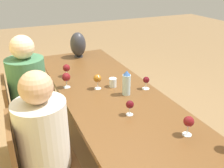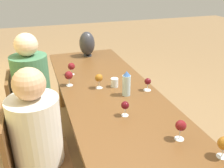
# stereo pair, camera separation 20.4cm
# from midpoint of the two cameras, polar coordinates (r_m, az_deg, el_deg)

# --- Properties ---
(ground_plane) EXTENTS (14.00, 14.00, 0.00)m
(ground_plane) POSITION_cam_midpoint_polar(r_m,az_deg,el_deg) (2.73, -3.10, -15.50)
(ground_plane) COLOR olive
(dining_table) EXTENTS (2.49, 0.85, 0.74)m
(dining_table) POSITION_cam_midpoint_polar(r_m,az_deg,el_deg) (2.35, -3.47, -2.94)
(dining_table) COLOR brown
(dining_table) RESTS_ON ground_plane
(water_bottle) EXTENTS (0.07, 0.07, 0.23)m
(water_bottle) POSITION_cam_midpoint_polar(r_m,az_deg,el_deg) (2.19, 0.67, 0.17)
(water_bottle) COLOR #ADCCD6
(water_bottle) RESTS_ON dining_table
(water_tumbler) EXTENTS (0.07, 0.07, 0.08)m
(water_tumbler) POSITION_cam_midpoint_polar(r_m,az_deg,el_deg) (2.36, -2.29, 0.29)
(water_tumbler) COLOR silver
(water_tumbler) RESTS_ON dining_table
(vase) EXTENTS (0.19, 0.19, 0.32)m
(vase) POSITION_cam_midpoint_polar(r_m,az_deg,el_deg) (3.21, -9.61, 8.86)
(vase) COLOR #2D2D33
(vase) RESTS_ON dining_table
(wine_glass_0) EXTENTS (0.08, 0.08, 0.15)m
(wine_glass_0) POSITION_cam_midpoint_polar(r_m,az_deg,el_deg) (2.38, -12.87, 1.44)
(wine_glass_0) COLOR silver
(wine_glass_0) RESTS_ON dining_table
(wine_glass_2) EXTENTS (0.08, 0.08, 0.13)m
(wine_glass_2) POSITION_cam_midpoint_polar(r_m,az_deg,el_deg) (2.65, -12.59, 3.52)
(wine_glass_2) COLOR silver
(wine_glass_2) RESTS_ON dining_table
(wine_glass_3) EXTENTS (0.07, 0.07, 0.12)m
(wine_glass_3) POSITION_cam_midpoint_polar(r_m,az_deg,el_deg) (2.31, 5.33, 0.75)
(wine_glass_3) COLOR silver
(wine_glass_3) RESTS_ON dining_table
(wine_glass_4) EXTENTS (0.07, 0.07, 0.14)m
(wine_glass_4) POSITION_cam_midpoint_polar(r_m,az_deg,el_deg) (1.71, 13.87, -8.51)
(wine_glass_4) COLOR silver
(wine_glass_4) RESTS_ON dining_table
(wine_glass_5) EXTENTS (0.07, 0.07, 0.14)m
(wine_glass_5) POSITION_cam_midpoint_polar(r_m,az_deg,el_deg) (2.31, -5.88, 1.16)
(wine_glass_5) COLOR silver
(wine_glass_5) RESTS_ON dining_table
(wine_glass_6) EXTENTS (0.06, 0.06, 0.12)m
(wine_glass_6) POSITION_cam_midpoint_polar(r_m,az_deg,el_deg) (1.89, 1.01, -4.89)
(wine_glass_6) COLOR silver
(wine_glass_6) RESTS_ON dining_table
(chair_near) EXTENTS (0.44, 0.44, 0.88)m
(chair_near) POSITION_cam_midpoint_polar(r_m,az_deg,el_deg) (1.96, -19.76, -17.11)
(chair_near) COLOR brown
(chair_near) RESTS_ON ground_plane
(chair_far) EXTENTS (0.44, 0.44, 0.88)m
(chair_far) POSITION_cam_midpoint_polar(r_m,az_deg,el_deg) (2.55, -21.40, -6.91)
(chair_far) COLOR brown
(chair_far) RESTS_ON ground_plane
(person_near) EXTENTS (0.36, 0.36, 1.20)m
(person_near) POSITION_cam_midpoint_polar(r_m,az_deg,el_deg) (1.87, -17.93, -13.17)
(person_near) COLOR #2D2D38
(person_near) RESTS_ON ground_plane
(person_far) EXTENTS (0.33, 0.33, 1.26)m
(person_far) POSITION_cam_midpoint_polar(r_m,az_deg,el_deg) (2.47, -20.27, -2.84)
(person_far) COLOR #2D2D38
(person_far) RESTS_ON ground_plane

